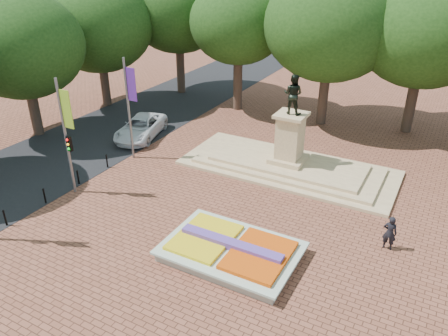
# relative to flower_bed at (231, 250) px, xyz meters

# --- Properties ---
(ground) EXTENTS (90.00, 90.00, 0.00)m
(ground) POSITION_rel_flower_bed_xyz_m (-1.03, 2.00, -0.38)
(ground) COLOR brown
(ground) RESTS_ON ground
(asphalt_street) EXTENTS (9.00, 90.00, 0.02)m
(asphalt_street) POSITION_rel_flower_bed_xyz_m (-16.03, 7.00, -0.37)
(asphalt_street) COLOR black
(asphalt_street) RESTS_ON ground
(flower_bed) EXTENTS (6.30, 4.30, 0.91)m
(flower_bed) POSITION_rel_flower_bed_xyz_m (0.00, 0.00, 0.00)
(flower_bed) COLOR gray
(flower_bed) RESTS_ON ground
(monument) EXTENTS (14.00, 6.00, 6.40)m
(monument) POSITION_rel_flower_bed_xyz_m (-1.03, 10.00, 0.50)
(monument) COLOR tan
(monument) RESTS_ON ground
(tree_row_back) EXTENTS (44.80, 8.80, 10.43)m
(tree_row_back) POSITION_rel_flower_bed_xyz_m (1.31, 20.00, 6.29)
(tree_row_back) COLOR #37281E
(tree_row_back) RESTS_ON ground
(tree_row_street) EXTENTS (8.40, 25.40, 9.98)m
(tree_row_street) POSITION_rel_flower_bed_xyz_m (-20.53, 6.67, 6.01)
(tree_row_street) COLOR #37281E
(tree_row_street) RESTS_ON ground
(banner_poles) EXTENTS (0.88, 11.17, 7.00)m
(banner_poles) POSITION_rel_flower_bed_xyz_m (-11.10, 0.69, 3.50)
(banner_poles) COLOR slate
(banner_poles) RESTS_ON ground
(bollard_row) EXTENTS (0.12, 13.12, 0.98)m
(bollard_row) POSITION_rel_flower_bed_xyz_m (-11.73, 0.50, 0.15)
(bollard_row) COLOR black
(bollard_row) RESTS_ON ground
(van) EXTENTS (3.94, 6.09, 1.56)m
(van) POSITION_rel_flower_bed_xyz_m (-13.03, 9.69, 0.40)
(van) COLOR silver
(van) RESTS_ON ground
(pedestrian) EXTENTS (0.67, 0.44, 1.82)m
(pedestrian) POSITION_rel_flower_bed_xyz_m (6.39, 4.27, 0.53)
(pedestrian) COLOR black
(pedestrian) RESTS_ON ground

